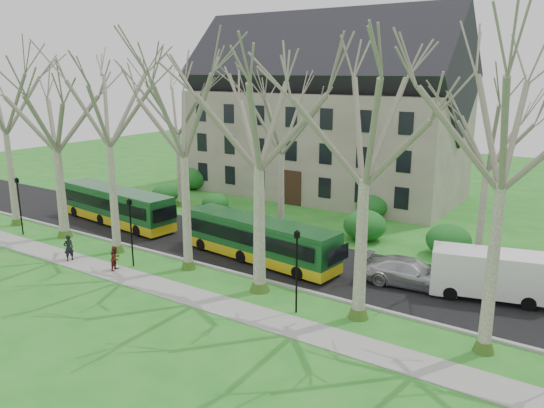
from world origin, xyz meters
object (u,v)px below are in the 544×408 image
at_px(bus_lead, 117,206).
at_px(pedestrian_a, 69,248).
at_px(bus_follow, 259,239).
at_px(sedan, 410,272).
at_px(van_a, 489,275).
at_px(pedestrian_b, 116,258).

bearing_deg(bus_lead, pedestrian_a, -55.03).
relative_size(bus_lead, bus_follow, 1.04).
bearing_deg(sedan, van_a, -88.40).
height_order(bus_follow, pedestrian_a, bus_follow).
distance_m(sedan, pedestrian_b, 17.68).
height_order(bus_lead, van_a, bus_lead).
bearing_deg(bus_lead, van_a, 8.56).
xyz_separation_m(bus_lead, bus_follow, (14.41, -0.73, -0.05)).
bearing_deg(pedestrian_b, sedan, -78.82).
bearing_deg(sedan, bus_lead, 83.72).
distance_m(pedestrian_a, pedestrian_b, 3.88).
height_order(sedan, pedestrian_b, sedan).
relative_size(bus_follow, pedestrian_a, 6.62).
relative_size(bus_lead, sedan, 2.16).
xyz_separation_m(bus_lead, pedestrian_b, (8.03, -7.04, -0.71)).
distance_m(sedan, van_a, 4.18).
bearing_deg(bus_follow, sedan, 14.01).
bearing_deg(sedan, pedestrian_a, 104.73).
distance_m(sedan, pedestrian_a, 21.41).
bearing_deg(sedan, bus_follow, 90.16).
xyz_separation_m(bus_follow, pedestrian_a, (-10.22, -6.84, -0.56)).
relative_size(bus_lead, pedestrian_b, 7.83).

